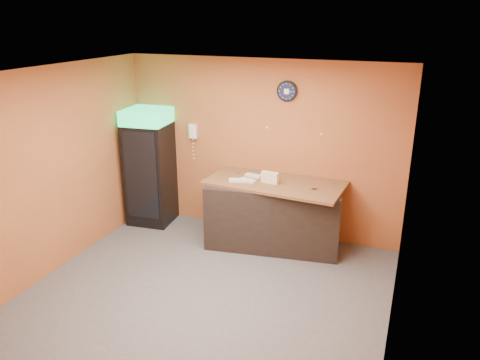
% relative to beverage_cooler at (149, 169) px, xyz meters
% --- Properties ---
extents(floor, '(4.50, 4.50, 0.00)m').
position_rel_beverage_cooler_xyz_m(floor, '(1.85, -1.61, -0.96)').
color(floor, '#47474C').
rests_on(floor, ground).
extents(back_wall, '(4.50, 0.02, 2.80)m').
position_rel_beverage_cooler_xyz_m(back_wall, '(1.85, 0.39, 0.44)').
color(back_wall, '#AB5D30').
rests_on(back_wall, floor).
extents(left_wall, '(0.02, 4.00, 2.80)m').
position_rel_beverage_cooler_xyz_m(left_wall, '(-0.40, -1.61, 0.44)').
color(left_wall, '#AB5D30').
rests_on(left_wall, floor).
extents(right_wall, '(0.02, 4.00, 2.80)m').
position_rel_beverage_cooler_xyz_m(right_wall, '(4.10, -1.61, 0.44)').
color(right_wall, '#AB5D30').
rests_on(right_wall, floor).
extents(ceiling, '(4.50, 4.00, 0.02)m').
position_rel_beverage_cooler_xyz_m(ceiling, '(1.85, -1.61, 1.84)').
color(ceiling, white).
rests_on(ceiling, back_wall).
extents(beverage_cooler, '(0.75, 0.76, 1.97)m').
position_rel_beverage_cooler_xyz_m(beverage_cooler, '(0.00, 0.00, 0.00)').
color(beverage_cooler, black).
rests_on(beverage_cooler, floor).
extents(prep_counter, '(2.11, 1.17, 1.00)m').
position_rel_beverage_cooler_xyz_m(prep_counter, '(2.23, -0.05, -0.46)').
color(prep_counter, black).
rests_on(prep_counter, floor).
extents(wall_clock, '(0.31, 0.06, 0.31)m').
position_rel_beverage_cooler_xyz_m(wall_clock, '(2.25, 0.36, 1.37)').
color(wall_clock, black).
rests_on(wall_clock, back_wall).
extents(wall_phone, '(0.13, 0.11, 0.24)m').
position_rel_beverage_cooler_xyz_m(wall_phone, '(0.68, 0.34, 0.62)').
color(wall_phone, white).
rests_on(wall_phone, back_wall).
extents(butcher_paper, '(2.10, 1.12, 0.04)m').
position_rel_beverage_cooler_xyz_m(butcher_paper, '(2.23, -0.05, 0.06)').
color(butcher_paper, brown).
rests_on(butcher_paper, prep_counter).
extents(sub_roll_stack, '(0.27, 0.12, 0.17)m').
position_rel_beverage_cooler_xyz_m(sub_roll_stack, '(2.17, -0.13, 0.16)').
color(sub_roll_stack, beige).
rests_on(sub_roll_stack, butcher_paper).
extents(wrapped_sandwich_left, '(0.29, 0.17, 0.04)m').
position_rel_beverage_cooler_xyz_m(wrapped_sandwich_left, '(1.72, -0.25, 0.10)').
color(wrapped_sandwich_left, beige).
rests_on(wrapped_sandwich_left, butcher_paper).
extents(wrapped_sandwich_mid, '(0.27, 0.17, 0.04)m').
position_rel_beverage_cooler_xyz_m(wrapped_sandwich_mid, '(1.84, -0.20, 0.10)').
color(wrapped_sandwich_mid, beige).
rests_on(wrapped_sandwich_mid, butcher_paper).
extents(wrapped_sandwich_right, '(0.27, 0.14, 0.04)m').
position_rel_beverage_cooler_xyz_m(wrapped_sandwich_right, '(1.86, 0.04, 0.10)').
color(wrapped_sandwich_right, beige).
rests_on(wrapped_sandwich_right, butcher_paper).
extents(kitchen_tool, '(0.06, 0.06, 0.06)m').
position_rel_beverage_cooler_xyz_m(kitchen_tool, '(2.16, -0.03, 0.11)').
color(kitchen_tool, silver).
rests_on(kitchen_tool, butcher_paper).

